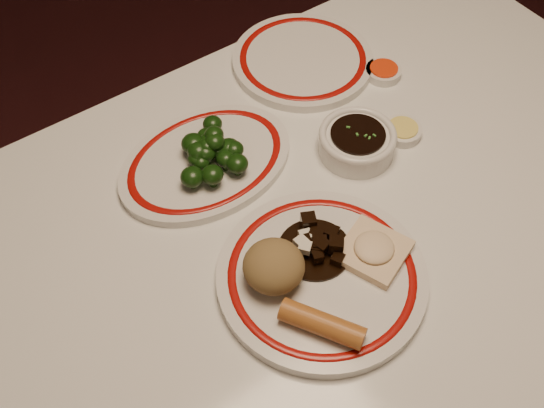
{
  "coord_description": "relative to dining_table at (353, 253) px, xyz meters",
  "views": [
    {
      "loc": [
        -0.46,
        -0.42,
        1.58
      ],
      "look_at": [
        -0.11,
        0.07,
        0.8
      ],
      "focal_mm": 45.0,
      "sensor_mm": 36.0,
      "label": 1
    }
  ],
  "objects": [
    {
      "name": "broccoli_plate",
      "position": [
        -0.13,
        0.22,
        0.1
      ],
      "size": [
        0.3,
        0.27,
        0.02
      ],
      "color": "silver",
      "rests_on": "dining_table"
    },
    {
      "name": "sweet_sour_dish",
      "position": [
        0.24,
        0.22,
        0.1
      ],
      "size": [
        0.06,
        0.06,
        0.02
      ],
      "color": "silver",
      "rests_on": "dining_table"
    },
    {
      "name": "far_plate",
      "position": [
        0.14,
        0.33,
        0.1
      ],
      "size": [
        0.31,
        0.31,
        0.02
      ],
      "color": "silver",
      "rests_on": "dining_table"
    },
    {
      "name": "ground",
      "position": [
        0.0,
        0.0,
        -0.66
      ],
      "size": [
        7.0,
        7.0,
        0.0
      ],
      "primitive_type": "plane",
      "color": "black",
      "rests_on": "ground"
    },
    {
      "name": "stirfry_heap",
      "position": [
        -0.09,
        -0.01,
        0.12
      ],
      "size": [
        0.11,
        0.11,
        0.03
      ],
      "color": "black",
      "rests_on": "main_plate"
    },
    {
      "name": "main_plate",
      "position": [
        -0.11,
        -0.05,
        0.1
      ],
      "size": [
        0.33,
        0.33,
        0.02
      ],
      "color": "silver",
      "rests_on": "dining_table"
    },
    {
      "name": "dining_table",
      "position": [
        0.0,
        0.0,
        0.0
      ],
      "size": [
        1.2,
        0.9,
        0.75
      ],
      "color": "white",
      "rests_on": "ground"
    },
    {
      "name": "mustard_dish",
      "position": [
        0.17,
        0.09,
        0.1
      ],
      "size": [
        0.06,
        0.06,
        0.02
      ],
      "color": "silver",
      "rests_on": "dining_table"
    },
    {
      "name": "fried_wonton",
      "position": [
        -0.03,
        -0.07,
        0.12
      ],
      "size": [
        0.11,
        0.11,
        0.02
      ],
      "color": "beige",
      "rests_on": "main_plate"
    },
    {
      "name": "rice_mound",
      "position": [
        -0.17,
        -0.02,
        0.14
      ],
      "size": [
        0.09,
        0.09,
        0.06
      ],
      "primitive_type": "ellipsoid",
      "color": "olive",
      "rests_on": "main_plate"
    },
    {
      "name": "broccoli_pile",
      "position": [
        -0.12,
        0.22,
        0.13
      ],
      "size": [
        0.12,
        0.13,
        0.05
      ],
      "color": "#23471C",
      "rests_on": "broccoli_plate"
    },
    {
      "name": "soy_bowl",
      "position": [
        0.08,
        0.11,
        0.11
      ],
      "size": [
        0.12,
        0.12,
        0.04
      ],
      "color": "silver",
      "rests_on": "dining_table"
    },
    {
      "name": "spring_roll",
      "position": [
        -0.16,
        -0.12,
        0.13
      ],
      "size": [
        0.09,
        0.11,
        0.03
      ],
      "primitive_type": "cylinder",
      "rotation": [
        1.57,
        0.0,
        0.55
      ],
      "color": "#B26A2B",
      "rests_on": "main_plate"
    }
  ]
}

